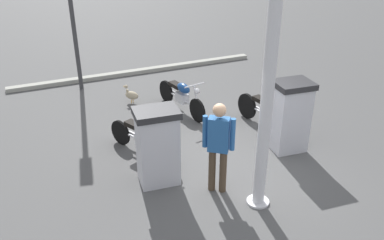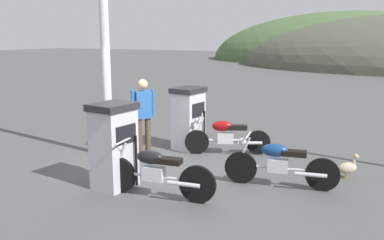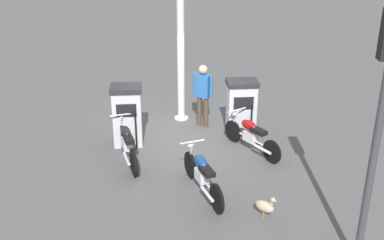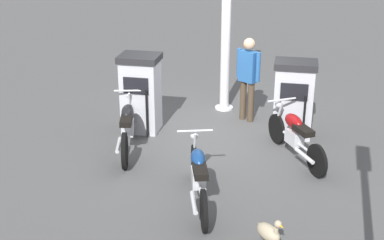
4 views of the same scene
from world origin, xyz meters
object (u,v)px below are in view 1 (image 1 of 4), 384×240
(motorcycle_far_pump, at_px, (143,136))
(canopy_support_pole, at_px, (268,86))
(attendant_person, at_px, (218,142))
(wandering_duck, at_px, (132,95))
(fuel_pump_near, at_px, (290,116))
(motorcycle_near_pump, at_px, (268,112))
(fuel_pump_far, at_px, (158,146))
(motorcycle_extra, at_px, (182,95))

(motorcycle_far_pump, relative_size, canopy_support_pole, 0.40)
(attendant_person, height_order, wandering_duck, attendant_person)
(fuel_pump_near, height_order, motorcycle_far_pump, fuel_pump_near)
(canopy_support_pole, bearing_deg, motorcycle_far_pump, 29.37)
(motorcycle_near_pump, xyz_separation_m, motorcycle_far_pump, (0.08, 2.99, -0.00))
(fuel_pump_far, xyz_separation_m, motorcycle_far_pump, (0.99, -0.04, -0.30))
(motorcycle_far_pump, distance_m, motorcycle_extra, 2.28)
(fuel_pump_near, relative_size, wandering_duck, 3.17)
(wandering_duck, bearing_deg, motorcycle_near_pump, -139.16)
(motorcycle_extra, xyz_separation_m, wandering_duck, (1.07, 1.01, -0.23))
(motorcycle_near_pump, bearing_deg, wandering_duck, 40.84)
(motorcycle_extra, height_order, attendant_person, attendant_person)
(attendant_person, relative_size, canopy_support_pole, 0.38)
(motorcycle_near_pump, bearing_deg, motorcycle_far_pump, 88.38)
(wandering_duck, bearing_deg, motorcycle_far_pump, 168.44)
(motorcycle_near_pump, relative_size, motorcycle_extra, 1.02)
(fuel_pump_far, bearing_deg, fuel_pump_near, -90.00)
(motorcycle_near_pump, height_order, motorcycle_extra, motorcycle_near_pump)
(wandering_duck, bearing_deg, fuel_pump_near, -147.79)
(wandering_duck, bearing_deg, fuel_pump_far, 170.86)
(fuel_pump_near, relative_size, motorcycle_far_pump, 0.85)
(motorcycle_near_pump, xyz_separation_m, canopy_support_pole, (-2.25, 1.68, 1.74))
(fuel_pump_near, xyz_separation_m, wandering_duck, (3.72, 2.34, -0.55))
(fuel_pump_near, bearing_deg, motorcycle_near_pump, -5.76)
(attendant_person, bearing_deg, fuel_pump_far, 50.33)
(attendant_person, xyz_separation_m, canopy_support_pole, (-0.63, -0.49, 1.19))
(fuel_pump_near, xyz_separation_m, fuel_pump_far, (0.00, 2.94, -0.02))
(wandering_duck, height_order, canopy_support_pole, canopy_support_pole)
(fuel_pump_far, bearing_deg, wandering_duck, -9.14)
(fuel_pump_far, bearing_deg, motorcycle_far_pump, -2.30)
(fuel_pump_far, height_order, wandering_duck, fuel_pump_far)
(fuel_pump_near, xyz_separation_m, motorcycle_far_pump, (0.99, 2.90, -0.33))
(fuel_pump_far, distance_m, canopy_support_pole, 2.39)
(fuel_pump_far, relative_size, motorcycle_far_pump, 0.82)
(canopy_support_pole, bearing_deg, wandering_duck, 8.47)
(fuel_pump_near, bearing_deg, attendant_person, 109.14)
(motorcycle_near_pump, xyz_separation_m, wandering_duck, (2.82, 2.43, -0.23))
(wandering_duck, bearing_deg, attendant_person, -176.53)
(fuel_pump_far, distance_m, motorcycle_near_pump, 3.18)
(fuel_pump_near, height_order, fuel_pump_far, fuel_pump_near)
(fuel_pump_near, xyz_separation_m, motorcycle_extra, (2.64, 1.33, -0.32))
(motorcycle_near_pump, bearing_deg, fuel_pump_near, 174.24)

